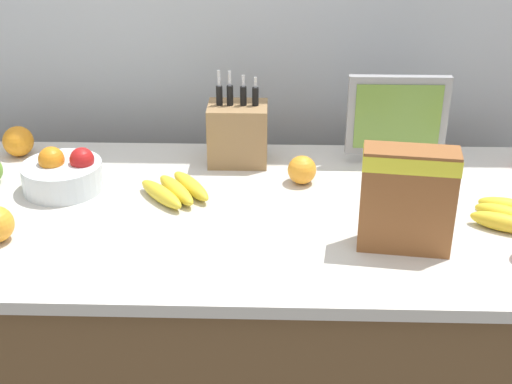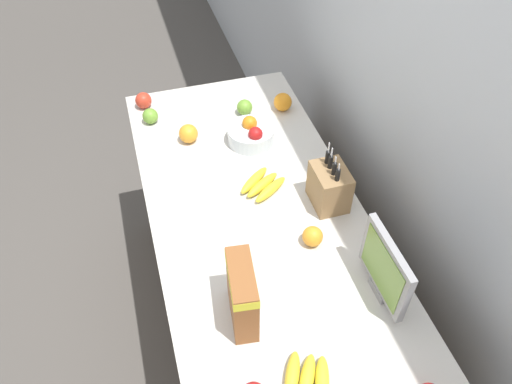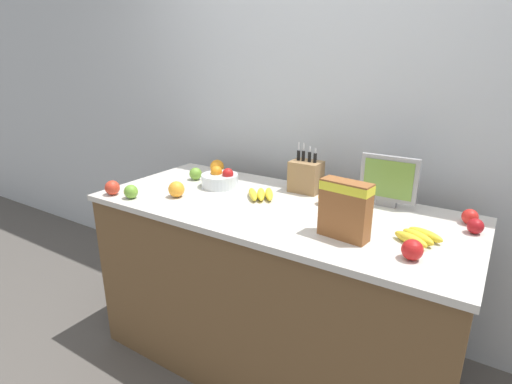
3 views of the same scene
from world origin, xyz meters
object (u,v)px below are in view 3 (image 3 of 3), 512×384
at_px(apple_middle, 412,250).
at_px(apple_rightmost, 470,217).
at_px(orange_by_cereal, 217,167).
at_px(apple_by_knife_block, 112,188).
at_px(apple_leftmost, 131,192).
at_px(cereal_box, 345,207).
at_px(banana_bunch_right, 418,237).
at_px(banana_bunch_left, 261,194).
at_px(orange_front_center, 326,197).
at_px(fruit_bowl, 220,179).
at_px(apple_near_bananas, 196,174).
at_px(small_monitor, 389,180).
at_px(apple_rear, 475,226).
at_px(orange_front_right, 176,189).
at_px(knife_block, 306,176).

bearing_deg(apple_middle, apple_rightmost, 73.92).
bearing_deg(orange_by_cereal, apple_by_knife_block, -108.14).
bearing_deg(apple_middle, apple_leftmost, -176.00).
xyz_separation_m(cereal_box, apple_leftmost, (-1.12, -0.14, -0.10)).
bearing_deg(cereal_box, apple_by_knife_block, -165.65).
xyz_separation_m(banana_bunch_right, apple_leftmost, (-1.39, -0.27, 0.02)).
distance_m(banana_bunch_left, orange_front_center, 0.34).
height_order(fruit_bowl, banana_bunch_left, fruit_bowl).
xyz_separation_m(fruit_bowl, orange_front_center, (0.63, 0.05, -0.01)).
height_order(banana_bunch_right, apple_by_knife_block, apple_by_knife_block).
distance_m(apple_middle, orange_front_center, 0.62).
bearing_deg(apple_near_bananas, small_monitor, 8.54).
relative_size(banana_bunch_left, banana_bunch_right, 1.11).
xyz_separation_m(cereal_box, apple_near_bananas, (-1.06, 0.30, -0.10)).
relative_size(small_monitor, apple_middle, 3.55).
bearing_deg(apple_leftmost, orange_front_center, 27.62).
relative_size(banana_bunch_right, apple_rear, 2.96).
relative_size(apple_by_knife_block, orange_front_right, 0.92).
bearing_deg(fruit_bowl, orange_front_center, 4.93).
height_order(knife_block, apple_rear, knife_block).
bearing_deg(apple_rear, orange_by_cereal, 174.30).
bearing_deg(orange_front_right, cereal_box, -0.16).
bearing_deg(banana_bunch_left, orange_front_right, -149.08).
bearing_deg(knife_block, apple_rear, -8.29).
relative_size(fruit_bowl, apple_middle, 2.67).
xyz_separation_m(small_monitor, apple_middle, (0.24, -0.51, -0.10)).
distance_m(fruit_bowl, orange_front_right, 0.28).
bearing_deg(banana_bunch_left, orange_front_center, 15.97).
relative_size(small_monitor, orange_by_cereal, 3.14).
height_order(orange_front_center, orange_by_cereal, orange_by_cereal).
distance_m(apple_leftmost, apple_near_bananas, 0.45).
height_order(banana_bunch_left, apple_near_bananas, apple_near_bananas).
xyz_separation_m(knife_block, apple_near_bananas, (-0.66, -0.16, -0.05)).
distance_m(apple_by_knife_block, orange_front_center, 1.14).
distance_m(cereal_box, orange_front_center, 0.41).
bearing_deg(knife_block, banana_bunch_left, -123.05).
distance_m(fruit_bowl, apple_leftmost, 0.50).
bearing_deg(orange_front_center, cereal_box, -56.04).
height_order(small_monitor, apple_leftmost, small_monitor).
bearing_deg(apple_by_knife_block, apple_leftmost, 6.35).
xyz_separation_m(apple_rightmost, apple_rear, (0.03, -0.10, -0.00)).
relative_size(knife_block, apple_leftmost, 3.67).
distance_m(knife_block, orange_front_center, 0.23).
bearing_deg(banana_bunch_left, apple_by_knife_block, -150.90).
height_order(apple_near_bananas, orange_front_right, orange_front_right).
distance_m(cereal_box, fruit_bowl, 0.90).
bearing_deg(banana_bunch_right, orange_front_right, -174.23).
bearing_deg(apple_middle, knife_block, 143.29).
relative_size(apple_rightmost, apple_leftmost, 0.95).
height_order(apple_rightmost, orange_by_cereal, orange_by_cereal).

